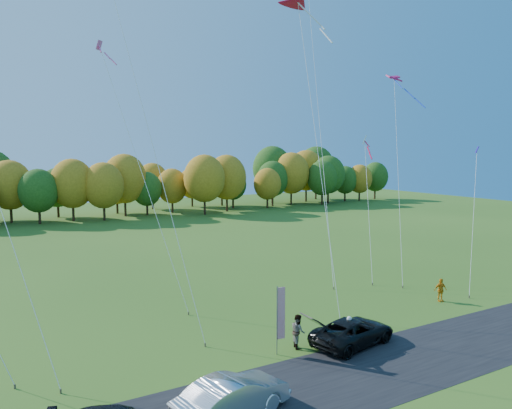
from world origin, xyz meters
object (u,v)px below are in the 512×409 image
person_east (440,290)px  feather_flag (280,313)px  silver_sedan (232,397)px  black_suv (353,332)px

person_east → feather_flag: (-14.42, -1.93, 1.38)m
feather_flag → person_east: bearing=7.6°
silver_sedan → feather_flag: bearing=-63.3°
black_suv → person_east: size_ratio=3.18×
black_suv → silver_sedan: size_ratio=1.03×
silver_sedan → person_east: (19.33, 6.08, -0.01)m
black_suv → silver_sedan: silver_sedan is taller
person_east → feather_flag: feather_flag is taller
silver_sedan → black_suv: bearing=-83.7°
person_east → black_suv: bearing=-149.1°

